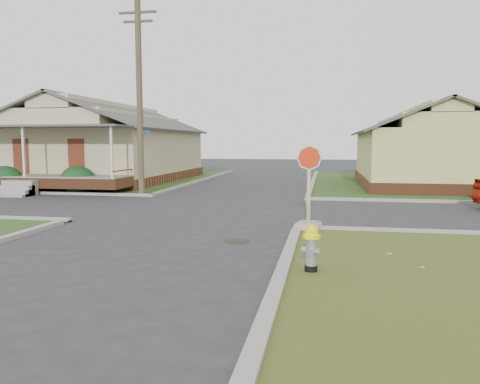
# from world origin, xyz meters

# --- Properties ---
(ground) EXTENTS (120.00, 120.00, 0.00)m
(ground) POSITION_xyz_m (0.00, 0.00, 0.00)
(ground) COLOR #29292C
(ground) RESTS_ON ground
(verge_far_left) EXTENTS (19.00, 19.00, 0.05)m
(verge_far_left) POSITION_xyz_m (-13.00, 18.00, 0.03)
(verge_far_left) COLOR #264117
(verge_far_left) RESTS_ON ground
(curbs) EXTENTS (80.00, 40.00, 0.12)m
(curbs) POSITION_xyz_m (0.00, 5.00, 0.00)
(curbs) COLOR gray
(curbs) RESTS_ON ground
(manhole) EXTENTS (0.64, 0.64, 0.01)m
(manhole) POSITION_xyz_m (2.20, -0.50, 0.01)
(manhole) COLOR black
(manhole) RESTS_ON ground
(corner_house) EXTENTS (10.10, 15.50, 5.30)m
(corner_house) POSITION_xyz_m (-10.00, 16.68, 2.28)
(corner_house) COLOR brown
(corner_house) RESTS_ON ground
(side_house_yellow) EXTENTS (7.60, 11.60, 4.70)m
(side_house_yellow) POSITION_xyz_m (10.00, 16.50, 2.19)
(side_house_yellow) COLOR brown
(side_house_yellow) RESTS_ON ground
(utility_pole) EXTENTS (1.80, 0.28, 9.00)m
(utility_pole) POSITION_xyz_m (-4.20, 8.90, 4.66)
(utility_pole) COLOR #49402A
(utility_pole) RESTS_ON ground
(fire_hydrant) EXTENTS (0.33, 0.33, 0.90)m
(fire_hydrant) POSITION_xyz_m (4.14, -3.10, 0.54)
(fire_hydrant) COLOR black
(fire_hydrant) RESTS_ON ground
(stop_sign) EXTENTS (0.67, 0.66, 2.38)m
(stop_sign) POSITION_xyz_m (3.92, 1.36, 0.56)
(stop_sign) COLOR tan
(stop_sign) RESTS_ON ground
(hedge_left) EXTENTS (1.60, 1.31, 1.22)m
(hedge_left) POSITION_xyz_m (-11.46, 8.95, 0.66)
(hedge_left) COLOR #163D1A
(hedge_left) RESTS_ON verge_far_left
(hedge_right) EXTENTS (1.60, 1.31, 1.22)m
(hedge_right) POSITION_xyz_m (-7.78, 9.44, 0.66)
(hedge_right) COLOR #163D1A
(hedge_right) RESTS_ON verge_far_left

